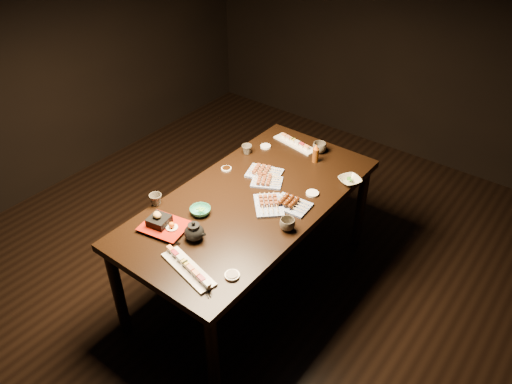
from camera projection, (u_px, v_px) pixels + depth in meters
ground at (219, 281)px, 3.62m from camera, size 5.00×5.00×0.00m
dining_table at (252, 242)px, 3.40m from camera, size 1.05×1.87×0.75m
sushi_platter_near at (188, 267)px, 2.65m from camera, size 0.39×0.18×0.05m
sushi_platter_far at (295, 142)px, 3.70m from camera, size 0.37×0.16×0.04m
yakitori_plate_center at (264, 170)px, 3.38m from camera, size 0.27×0.23×0.06m
yakitori_plate_right at (269, 203)px, 3.09m from camera, size 0.28×0.29×0.06m
yakitori_plate_left at (267, 180)px, 3.30m from camera, size 0.24×0.22×0.05m
tsukune_plate at (292, 202)px, 3.10m from camera, size 0.24×0.18×0.06m
edamame_bowl_green at (200, 211)px, 3.04m from camera, size 0.13×0.13×0.04m
edamame_bowl_cream at (350, 181)px, 3.31m from camera, size 0.19×0.19×0.03m
tempura_tray at (164, 222)px, 2.91m from camera, size 0.30×0.26×0.10m
teacup_near_left at (156, 200)px, 3.11m from camera, size 0.08×0.08×0.07m
teacup_mid_right at (287, 224)px, 2.91m from camera, size 0.11×0.11×0.07m
teacup_far_left at (247, 149)px, 3.59m from camera, size 0.09×0.09×0.07m
teacup_far_right at (319, 148)px, 3.61m from camera, size 0.12×0.12×0.08m
teapot at (194, 230)px, 2.84m from camera, size 0.16×0.16×0.12m
condiment_bottle at (316, 153)px, 3.49m from camera, size 0.05×0.05×0.14m
sauce_dish_west at (226, 169)px, 3.44m from camera, size 0.10×0.10×0.01m
sauce_dish_east at (312, 193)px, 3.21m from camera, size 0.11×0.11×0.01m
sauce_dish_se at (232, 275)px, 2.62m from camera, size 0.09×0.09×0.01m
sauce_dish_nw at (266, 146)px, 3.68m from camera, size 0.10×0.10×0.01m
chopsticks_near at (165, 239)px, 2.86m from camera, size 0.20×0.07×0.01m
chopsticks_se at (204, 282)px, 2.59m from camera, size 0.20×0.13×0.01m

